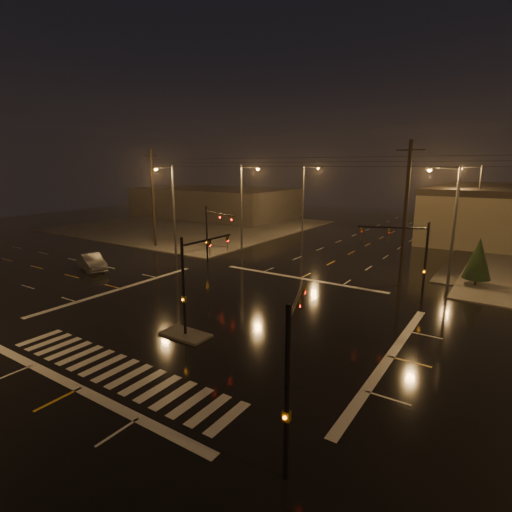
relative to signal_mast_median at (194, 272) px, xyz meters
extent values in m
plane|color=black|center=(0.00, 3.07, -3.75)|extent=(140.00, 140.00, 0.00)
cube|color=#4B4843|center=(-30.00, 33.07, -3.69)|extent=(36.00, 36.00, 0.12)
cube|color=#4B4843|center=(0.00, -0.93, -3.68)|extent=(3.00, 1.60, 0.15)
cube|color=beige|center=(0.00, -5.93, -3.75)|extent=(15.00, 2.60, 0.01)
cube|color=beige|center=(0.00, -7.93, -3.75)|extent=(16.00, 0.50, 0.01)
cube|color=beige|center=(0.00, 14.07, -3.75)|extent=(16.00, 0.50, 0.01)
cube|color=#3F3B37|center=(-35.00, 45.07, -0.95)|extent=(30.00, 18.00, 5.60)
cylinder|color=black|center=(0.00, -0.93, -0.75)|extent=(0.18, 0.18, 6.00)
cylinder|color=black|center=(0.00, 1.32, 1.75)|extent=(0.12, 4.50, 0.12)
imported|color=#594707|center=(0.00, 3.35, 1.70)|extent=(0.16, 0.20, 1.00)
cube|color=#594707|center=(0.00, -0.93, -1.45)|extent=(0.25, 0.18, 0.35)
cylinder|color=black|center=(10.50, 13.57, -0.75)|extent=(0.18, 0.18, 6.00)
cylinder|color=black|center=(8.15, 12.72, 1.75)|extent=(4.74, 1.82, 0.12)
imported|color=#594707|center=(6.04, 11.95, 1.70)|extent=(0.24, 0.22, 1.00)
cube|color=#594707|center=(10.50, 13.57, -1.45)|extent=(0.25, 0.18, 0.35)
cylinder|color=black|center=(-10.50, 13.57, -0.75)|extent=(0.18, 0.18, 6.00)
cylinder|color=black|center=(-8.15, 12.72, 1.75)|extent=(4.74, 1.82, 0.12)
imported|color=#594707|center=(-6.04, 11.95, 1.70)|extent=(0.24, 0.22, 1.00)
cube|color=#594707|center=(-10.50, 13.57, -1.45)|extent=(0.25, 0.18, 0.35)
cylinder|color=black|center=(10.50, -7.43, -0.75)|extent=(0.18, 0.18, 6.00)
cylinder|color=black|center=(9.82, -5.55, 1.75)|extent=(1.48, 3.80, 0.12)
imported|color=#594707|center=(9.20, -3.86, 1.70)|extent=(0.22, 0.24, 1.00)
cube|color=#594707|center=(10.50, -7.43, -1.45)|extent=(0.25, 0.18, 0.35)
cylinder|color=#38383A|center=(-11.50, 21.07, 1.25)|extent=(0.24, 0.24, 10.00)
cylinder|color=#38383A|center=(-10.30, 21.07, 6.05)|extent=(2.40, 0.14, 0.14)
cube|color=#38383A|center=(-9.20, 21.07, 6.00)|extent=(0.70, 0.30, 0.18)
sphere|color=orange|center=(-9.20, 21.07, 5.87)|extent=(0.32, 0.32, 0.32)
cylinder|color=#38383A|center=(-11.50, 37.07, 1.25)|extent=(0.24, 0.24, 10.00)
cylinder|color=#38383A|center=(-10.30, 37.07, 6.05)|extent=(2.40, 0.14, 0.14)
cube|color=#38383A|center=(-9.20, 37.07, 6.00)|extent=(0.70, 0.30, 0.18)
sphere|color=orange|center=(-9.20, 37.07, 5.87)|extent=(0.32, 0.32, 0.32)
cylinder|color=#38383A|center=(11.50, 19.07, 1.25)|extent=(0.24, 0.24, 10.00)
cylinder|color=#38383A|center=(10.30, 19.07, 6.05)|extent=(2.40, 0.14, 0.14)
cube|color=#38383A|center=(9.20, 19.07, 6.00)|extent=(0.70, 0.30, 0.18)
sphere|color=orange|center=(9.20, 19.07, 5.87)|extent=(0.32, 0.32, 0.32)
cylinder|color=#38383A|center=(11.50, 39.07, 1.25)|extent=(0.24, 0.24, 10.00)
cylinder|color=#38383A|center=(10.30, 39.07, 6.05)|extent=(2.40, 0.14, 0.14)
cube|color=#38383A|center=(9.20, 39.07, 6.00)|extent=(0.70, 0.30, 0.18)
sphere|color=orange|center=(9.20, 39.07, 5.87)|extent=(0.32, 0.32, 0.32)
cylinder|color=#38383A|center=(-16.00, 14.57, 1.25)|extent=(0.24, 0.24, 10.00)
cylinder|color=#38383A|center=(-16.00, 13.37, 6.05)|extent=(0.14, 2.40, 0.14)
cube|color=#38383A|center=(-16.00, 12.27, 6.00)|extent=(0.30, 0.70, 0.18)
sphere|color=orange|center=(-16.00, 12.27, 5.87)|extent=(0.32, 0.32, 0.32)
cylinder|color=black|center=(-22.00, 17.07, 2.25)|extent=(0.32, 0.32, 12.00)
cube|color=black|center=(-22.00, 17.07, 7.45)|extent=(2.20, 0.12, 0.12)
cylinder|color=black|center=(8.00, 17.07, 2.25)|extent=(0.32, 0.32, 12.00)
cube|color=black|center=(8.00, 17.07, 7.45)|extent=(2.20, 0.12, 0.12)
cylinder|color=black|center=(13.47, 19.99, -3.40)|extent=(0.18, 0.18, 0.70)
cone|color=black|center=(13.47, 19.99, -1.32)|extent=(2.22, 2.22, 3.47)
imported|color=#585960|center=(-18.45, 5.53, -2.95)|extent=(5.14, 3.18, 1.60)
camera|label=1|loc=(15.80, -17.21, 6.20)|focal=28.00mm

